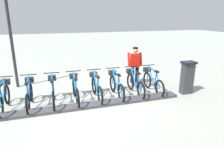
{
  "coord_description": "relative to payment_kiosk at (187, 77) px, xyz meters",
  "views": [
    {
      "loc": [
        -6.07,
        0.95,
        2.95
      ],
      "look_at": [
        0.5,
        -1.13,
        0.9
      ],
      "focal_mm": 31.92,
      "sensor_mm": 36.0,
      "label": 1
    }
  ],
  "objects": [
    {
      "name": "worker_near_rack",
      "position": [
        1.54,
        1.52,
        0.24
      ],
      "size": [
        0.56,
        0.68,
        1.66
      ],
      "color": "white",
      "rests_on": "ground"
    },
    {
      "name": "bike_docked_1",
      "position": [
        0.57,
        1.95,
        -0.24
      ],
      "size": [
        1.72,
        0.54,
        1.02
      ],
      "color": "black",
      "rests_on": "ground"
    },
    {
      "name": "bike_docked_0",
      "position": [
        0.57,
        1.18,
        -0.24
      ],
      "size": [
        1.72,
        0.54,
        1.02
      ],
      "color": "black",
      "rests_on": "ground"
    },
    {
      "name": "bike_docked_2",
      "position": [
        0.57,
        2.71,
        -0.24
      ],
      "size": [
        1.72,
        0.54,
        1.02
      ],
      "color": "black",
      "rests_on": "ground"
    },
    {
      "name": "bike_docked_3",
      "position": [
        0.57,
        3.47,
        -0.24
      ],
      "size": [
        1.72,
        0.54,
        1.02
      ],
      "color": "black",
      "rests_on": "ground"
    },
    {
      "name": "bike_docked_7",
      "position": [
        0.57,
        6.52,
        -0.24
      ],
      "size": [
        1.72,
        0.54,
        1.02
      ],
      "color": "black",
      "rests_on": "ground"
    },
    {
      "name": "ground_plane",
      "position": [
        -0.05,
        4.04,
        -0.67
      ],
      "size": [
        60.0,
        60.0,
        0.0
      ],
      "primitive_type": "plane",
      "color": "#AAAFA6"
    },
    {
      "name": "bike_docked_5",
      "position": [
        0.57,
        5.0,
        -0.24
      ],
      "size": [
        1.72,
        0.54,
        1.02
      ],
      "color": "black",
      "rests_on": "ground"
    },
    {
      "name": "lamp_post",
      "position": [
        2.79,
        6.42,
        1.93
      ],
      "size": [
        0.32,
        0.32,
        3.96
      ],
      "color": "#2D2D33",
      "rests_on": "ground"
    },
    {
      "name": "dock_rail_base",
      "position": [
        -0.05,
        4.04,
        -0.62
      ],
      "size": [
        0.44,
        6.9,
        0.1
      ],
      "primitive_type": "cube",
      "color": "#47474C",
      "rests_on": "ground"
    },
    {
      "name": "bike_docked_4",
      "position": [
        0.57,
        4.23,
        -0.24
      ],
      "size": [
        1.72,
        0.54,
        1.02
      ],
      "color": "black",
      "rests_on": "ground"
    },
    {
      "name": "bike_docked_6",
      "position": [
        0.57,
        5.76,
        -0.24
      ],
      "size": [
        1.72,
        0.54,
        1.02
      ],
      "color": "black",
      "rests_on": "ground"
    },
    {
      "name": "payment_kiosk",
      "position": [
        0.0,
        0.0,
        0.0
      ],
      "size": [
        0.36,
        0.52,
        1.28
      ],
      "color": "#38383D",
      "rests_on": "ground"
    }
  ]
}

